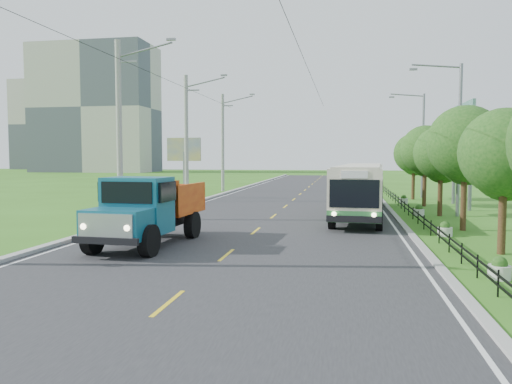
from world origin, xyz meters
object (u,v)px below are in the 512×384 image
(pole_far, at_px, (223,142))
(planter_mid, at_px, (419,211))
(billboard_left, at_px, (184,153))
(billboard_right, at_px, (463,131))
(planter_near, at_px, (445,230))
(tree_back, at_px, (414,156))
(streetlight_mid, at_px, (457,134))
(dump_truck, at_px, (148,206))
(pole_mid, at_px, (187,137))
(streetlight_far, at_px, (421,141))
(pole_near, at_px, (120,129))
(tree_third, at_px, (466,148))
(planter_far, at_px, (404,200))
(tree_fourth, at_px, (442,156))
(bus, at_px, (361,186))
(tree_second, at_px, (505,157))
(tree_fifth, at_px, (426,153))
(planter_front, at_px, (499,269))

(pole_far, height_order, planter_mid, pole_far)
(planter_mid, distance_m, billboard_left, 20.99)
(pole_far, xyz_separation_m, billboard_right, (20.56, -13.00, 0.25))
(planter_near, height_order, billboard_left, billboard_left)
(tree_back, xyz_separation_m, streetlight_mid, (0.79, -12.14, 1.25))
(dump_truck, bearing_deg, pole_mid, 107.02)
(pole_mid, relative_size, billboard_left, 1.92)
(streetlight_far, xyz_separation_m, planter_near, (-2.04, -22.00, -4.62))
(tree_back, height_order, billboard_right, billboard_right)
(pole_near, xyz_separation_m, tree_third, (18.12, -0.86, -1.11))
(planter_near, distance_m, planter_far, 16.00)
(tree_third, bearing_deg, billboard_right, 78.36)
(pole_mid, xyz_separation_m, tree_fourth, (18.12, -6.86, -1.51))
(tree_third, xyz_separation_m, billboard_right, (2.44, 11.86, 1.36))
(planter_far, bearing_deg, planter_near, -90.00)
(planter_mid, bearing_deg, planter_near, -90.00)
(pole_near, xyz_separation_m, bus, (13.41, 4.55, -3.30))
(pole_near, bearing_deg, billboard_right, 28.14)
(pole_mid, height_order, tree_fourth, pole_mid)
(tree_back, bearing_deg, billboard_left, -173.69)
(planter_mid, bearing_deg, tree_fourth, 6.39)
(tree_third, bearing_deg, bus, 131.06)
(planter_mid, relative_size, billboard_right, 0.09)
(pole_near, bearing_deg, tree_third, -2.71)
(tree_second, xyz_separation_m, dump_truck, (-13.44, -0.58, -1.95))
(tree_fourth, bearing_deg, tree_second, -90.00)
(billboard_right, bearing_deg, tree_fourth, -112.64)
(planter_near, bearing_deg, streetlight_far, 84.70)
(tree_fifth, height_order, planter_near, tree_fifth)
(pole_far, distance_m, tree_fifth, 22.25)
(billboard_left, bearing_deg, planter_front, -55.16)
(tree_second, relative_size, billboard_left, 1.02)
(pole_near, bearing_deg, planter_near, -10.09)
(tree_fifth, bearing_deg, pole_near, -148.41)
(streetlight_far, bearing_deg, streetlight_mid, -90.00)
(tree_back, bearing_deg, planter_mid, -95.91)
(tree_fifth, distance_m, streetlight_far, 7.97)
(pole_near, xyz_separation_m, tree_back, (18.12, 17.14, -1.44))
(tree_fourth, bearing_deg, tree_fifth, 90.00)
(streetlight_far, bearing_deg, planter_front, -93.89)
(tree_fourth, bearing_deg, billboard_left, 153.01)
(streetlight_mid, relative_size, billboard_left, 1.74)
(planter_far, bearing_deg, tree_back, 73.12)
(pole_near, distance_m, pole_mid, 12.00)
(tree_third, distance_m, streetlight_far, 19.90)
(pole_mid, relative_size, planter_mid, 14.93)
(tree_second, distance_m, planter_near, 5.19)
(bus, relative_size, dump_truck, 2.32)
(tree_third, bearing_deg, planter_near, -120.41)
(tree_fourth, bearing_deg, planter_front, -94.45)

